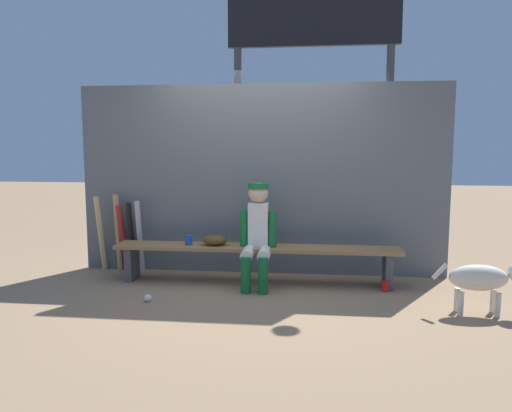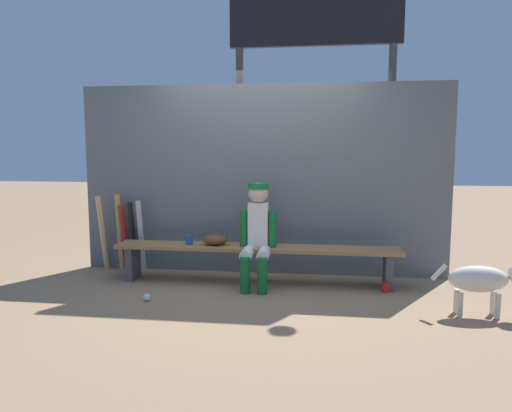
% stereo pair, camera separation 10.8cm
% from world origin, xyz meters
% --- Properties ---
extents(ground_plane, '(30.00, 30.00, 0.00)m').
position_xyz_m(ground_plane, '(0.00, 0.00, 0.00)').
color(ground_plane, '#937556').
extents(chainlink_fence, '(4.39, 0.03, 2.26)m').
position_xyz_m(chainlink_fence, '(0.00, 0.47, 1.13)').
color(chainlink_fence, '#595E63').
rests_on(chainlink_fence, ground_plane).
extents(dugout_bench, '(3.18, 0.36, 0.42)m').
position_xyz_m(dugout_bench, '(0.00, 0.00, 0.34)').
color(dugout_bench, olive).
rests_on(dugout_bench, ground_plane).
extents(player_seated, '(0.41, 0.55, 1.13)m').
position_xyz_m(player_seated, '(0.03, -0.11, 0.61)').
color(player_seated, silver).
rests_on(player_seated, ground_plane).
extents(baseball_glove, '(0.28, 0.20, 0.12)m').
position_xyz_m(baseball_glove, '(-0.46, 0.00, 0.48)').
color(baseball_glove, '#593819').
rests_on(baseball_glove, dugout_bench).
extents(bat_aluminum_silver, '(0.09, 0.24, 0.89)m').
position_xyz_m(bat_aluminum_silver, '(-1.45, 0.31, 0.44)').
color(bat_aluminum_silver, '#B7B7BC').
rests_on(bat_aluminum_silver, ground_plane).
extents(bat_aluminum_black, '(0.09, 0.28, 0.86)m').
position_xyz_m(bat_aluminum_black, '(-1.58, 0.38, 0.43)').
color(bat_aluminum_black, black).
rests_on(bat_aluminum_black, ground_plane).
extents(bat_aluminum_red, '(0.09, 0.24, 0.83)m').
position_xyz_m(bat_aluminum_red, '(-1.69, 0.37, 0.41)').
color(bat_aluminum_red, '#B22323').
rests_on(bat_aluminum_red, ground_plane).
extents(bat_wood_tan, '(0.08, 0.18, 0.95)m').
position_xyz_m(bat_wood_tan, '(-1.76, 0.38, 0.47)').
color(bat_wood_tan, tan).
rests_on(bat_wood_tan, ground_plane).
extents(bat_wood_natural, '(0.07, 0.25, 0.94)m').
position_xyz_m(bat_wood_natural, '(-1.95, 0.32, 0.47)').
color(bat_wood_natural, tan).
rests_on(bat_wood_natural, ground_plane).
extents(baseball, '(0.07, 0.07, 0.07)m').
position_xyz_m(baseball, '(-0.99, -0.77, 0.04)').
color(baseball, white).
rests_on(baseball, ground_plane).
extents(cup_on_ground, '(0.08, 0.08, 0.11)m').
position_xyz_m(cup_on_ground, '(1.40, -0.16, 0.06)').
color(cup_on_ground, red).
rests_on(cup_on_ground, ground_plane).
extents(cup_on_bench, '(0.08, 0.08, 0.11)m').
position_xyz_m(cup_on_bench, '(-0.76, -0.02, 0.48)').
color(cup_on_bench, '#1E47AD').
rests_on(cup_on_bench, dugout_bench).
extents(scoreboard, '(2.43, 0.27, 3.90)m').
position_xyz_m(scoreboard, '(0.66, 1.07, 2.78)').
color(scoreboard, '#3F3F42').
rests_on(scoreboard, ground_plane).
extents(dog, '(0.84, 0.20, 0.49)m').
position_xyz_m(dog, '(2.18, -0.78, 0.34)').
color(dog, beige).
rests_on(dog, ground_plane).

